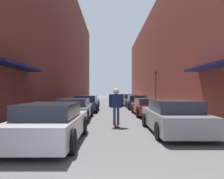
{
  "coord_description": "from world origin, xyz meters",
  "views": [
    {
      "loc": [
        -0.26,
        -1.77,
        1.7
      ],
      "look_at": [
        -0.09,
        12.23,
        1.79
      ],
      "focal_mm": 35.0,
      "sensor_mm": 36.0,
      "label": 1
    }
  ],
  "objects_px": {
    "parked_car_right_2": "(137,102)",
    "parked_car_right_0": "(173,117)",
    "parked_car_right_4": "(126,98)",
    "parked_car_left_2": "(86,104)",
    "parked_car_left_3": "(90,101)",
    "parked_car_right_1": "(147,107)",
    "parked_car_left_1": "(74,109)",
    "parked_car_right_3": "(130,100)",
    "parked_car_left_0": "(51,123)",
    "traffic_light": "(156,84)",
    "skateboarder": "(116,103)"
  },
  "relations": [
    {
      "from": "parked_car_right_1",
      "to": "parked_car_right_2",
      "type": "relative_size",
      "value": 1.15
    },
    {
      "from": "parked_car_left_2",
      "to": "traffic_light",
      "type": "bearing_deg",
      "value": 37.75
    },
    {
      "from": "parked_car_left_1",
      "to": "parked_car_right_4",
      "type": "relative_size",
      "value": 1.08
    },
    {
      "from": "parked_car_left_0",
      "to": "parked_car_right_3",
      "type": "height_order",
      "value": "parked_car_left_0"
    },
    {
      "from": "parked_car_left_3",
      "to": "parked_car_right_3",
      "type": "height_order",
      "value": "parked_car_right_3"
    },
    {
      "from": "parked_car_right_3",
      "to": "parked_car_right_4",
      "type": "distance_m",
      "value": 5.5
    },
    {
      "from": "parked_car_right_2",
      "to": "parked_car_right_4",
      "type": "height_order",
      "value": "parked_car_right_2"
    },
    {
      "from": "parked_car_left_3",
      "to": "parked_car_right_0",
      "type": "relative_size",
      "value": 0.83
    },
    {
      "from": "parked_car_right_2",
      "to": "parked_car_right_1",
      "type": "bearing_deg",
      "value": -89.58
    },
    {
      "from": "parked_car_right_3",
      "to": "skateboarder",
      "type": "height_order",
      "value": "skateboarder"
    },
    {
      "from": "parked_car_left_3",
      "to": "parked_car_right_0",
      "type": "xyz_separation_m",
      "value": [
        4.66,
        -14.3,
        0.03
      ]
    },
    {
      "from": "parked_car_left_1",
      "to": "parked_car_left_3",
      "type": "xyz_separation_m",
      "value": [
        0.05,
        10.09,
        -0.01
      ]
    },
    {
      "from": "parked_car_right_0",
      "to": "parked_car_right_3",
      "type": "height_order",
      "value": "parked_car_right_0"
    },
    {
      "from": "parked_car_left_2",
      "to": "parked_car_right_0",
      "type": "bearing_deg",
      "value": -63.96
    },
    {
      "from": "skateboarder",
      "to": "traffic_light",
      "type": "xyz_separation_m",
      "value": [
        4.7,
        13.16,
        1.33
      ]
    },
    {
      "from": "parked_car_left_3",
      "to": "traffic_light",
      "type": "bearing_deg",
      "value": 2.52
    },
    {
      "from": "parked_car_right_0",
      "to": "parked_car_left_2",
      "type": "bearing_deg",
      "value": 116.04
    },
    {
      "from": "parked_car_left_0",
      "to": "traffic_light",
      "type": "distance_m",
      "value": 17.89
    },
    {
      "from": "parked_car_right_4",
      "to": "parked_car_left_3",
      "type": "bearing_deg",
      "value": -118.41
    },
    {
      "from": "parked_car_left_0",
      "to": "parked_car_right_1",
      "type": "xyz_separation_m",
      "value": [
        4.55,
        8.12,
        -0.05
      ]
    },
    {
      "from": "parked_car_right_1",
      "to": "parked_car_right_4",
      "type": "xyz_separation_m",
      "value": [
        -0.21,
        16.28,
        0.03
      ]
    },
    {
      "from": "parked_car_left_1",
      "to": "traffic_light",
      "type": "distance_m",
      "value": 12.75
    },
    {
      "from": "parked_car_left_1",
      "to": "parked_car_right_2",
      "type": "relative_size",
      "value": 1.13
    },
    {
      "from": "parked_car_right_0",
      "to": "parked_car_right_2",
      "type": "distance_m",
      "value": 11.97
    },
    {
      "from": "parked_car_left_0",
      "to": "parked_car_right_1",
      "type": "bearing_deg",
      "value": 60.77
    },
    {
      "from": "parked_car_left_2",
      "to": "parked_car_right_1",
      "type": "xyz_separation_m",
      "value": [
        4.56,
        -2.89,
        -0.05
      ]
    },
    {
      "from": "parked_car_left_3",
      "to": "parked_car_right_0",
      "type": "distance_m",
      "value": 15.04
    },
    {
      "from": "parked_car_right_0",
      "to": "parked_car_right_4",
      "type": "bearing_deg",
      "value": 90.39
    },
    {
      "from": "parked_car_left_1",
      "to": "parked_car_left_3",
      "type": "bearing_deg",
      "value": 89.73
    },
    {
      "from": "parked_car_left_3",
      "to": "parked_car_right_3",
      "type": "xyz_separation_m",
      "value": [
        4.5,
        2.83,
        0.01
      ]
    },
    {
      "from": "parked_car_right_0",
      "to": "parked_car_right_2",
      "type": "relative_size",
      "value": 1.15
    },
    {
      "from": "skateboarder",
      "to": "parked_car_left_3",
      "type": "bearing_deg",
      "value": 100.53
    },
    {
      "from": "parked_car_right_1",
      "to": "parked_car_right_0",
      "type": "bearing_deg",
      "value": -90.47
    },
    {
      "from": "parked_car_left_1",
      "to": "parked_car_right_3",
      "type": "bearing_deg",
      "value": 70.59
    },
    {
      "from": "parked_car_left_3",
      "to": "skateboarder",
      "type": "bearing_deg",
      "value": -79.47
    },
    {
      "from": "parked_car_left_3",
      "to": "parked_car_right_0",
      "type": "bearing_deg",
      "value": -71.96
    },
    {
      "from": "parked_car_left_0",
      "to": "parked_car_right_0",
      "type": "xyz_separation_m",
      "value": [
        4.49,
        1.78,
        0.0
      ]
    },
    {
      "from": "parked_car_right_4",
      "to": "skateboarder",
      "type": "bearing_deg",
      "value": -95.71
    },
    {
      "from": "parked_car_left_2",
      "to": "parked_car_left_3",
      "type": "distance_m",
      "value": 5.07
    },
    {
      "from": "parked_car_right_4",
      "to": "skateboarder",
      "type": "xyz_separation_m",
      "value": [
        -2.11,
        -21.17,
        0.5
      ]
    },
    {
      "from": "parked_car_left_1",
      "to": "parked_car_right_2",
      "type": "bearing_deg",
      "value": 58.69
    },
    {
      "from": "parked_car_right_1",
      "to": "traffic_light",
      "type": "xyz_separation_m",
      "value": [
        2.38,
        8.27,
        1.86
      ]
    },
    {
      "from": "parked_car_right_1",
      "to": "parked_car_right_3",
      "type": "bearing_deg",
      "value": 91.09
    },
    {
      "from": "parked_car_right_3",
      "to": "parked_car_left_2",
      "type": "bearing_deg",
      "value": -118.91
    },
    {
      "from": "parked_car_left_0",
      "to": "parked_car_left_2",
      "type": "distance_m",
      "value": 11.02
    },
    {
      "from": "parked_car_right_2",
      "to": "parked_car_right_0",
      "type": "bearing_deg",
      "value": -90.05
    },
    {
      "from": "parked_car_left_2",
      "to": "parked_car_right_1",
      "type": "height_order",
      "value": "parked_car_left_2"
    },
    {
      "from": "parked_car_right_2",
      "to": "traffic_light",
      "type": "height_order",
      "value": "traffic_light"
    },
    {
      "from": "parked_car_right_3",
      "to": "traffic_light",
      "type": "distance_m",
      "value": 4.05
    },
    {
      "from": "parked_car_left_3",
      "to": "parked_car_right_3",
      "type": "bearing_deg",
      "value": 32.12
    }
  ]
}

